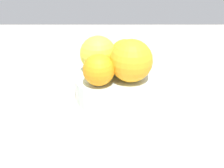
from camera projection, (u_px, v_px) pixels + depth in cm
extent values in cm
cube|color=#BCB29E|center=(112.00, 100.00, 56.62)|extent=(110.00, 110.00, 2.00)
cylinder|color=silver|center=(112.00, 94.00, 55.95)|extent=(9.57, 9.57, 0.80)
cylinder|color=silver|center=(112.00, 86.00, 54.98)|extent=(15.43, 15.43, 4.85)
sphere|color=#F9A823|center=(131.00, 61.00, 50.19)|extent=(8.36, 8.36, 8.36)
sphere|color=yellow|center=(98.00, 54.00, 54.33)|extent=(7.57, 7.57, 7.57)
sphere|color=#F9A823|center=(125.00, 54.00, 55.93)|extent=(6.32, 6.32, 6.32)
sphere|color=orange|center=(99.00, 70.00, 49.19)|extent=(6.09, 6.09, 6.09)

